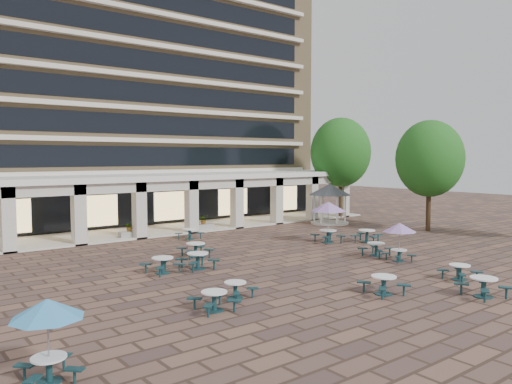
% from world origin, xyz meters
% --- Properties ---
extents(ground, '(120.00, 120.00, 0.00)m').
position_xyz_m(ground, '(0.00, 0.00, 0.00)').
color(ground, brown).
rests_on(ground, ground).
extents(apartment_building, '(40.00, 15.50, 25.20)m').
position_xyz_m(apartment_building, '(0.00, 25.47, 12.60)').
color(apartment_building, '#A1855B').
rests_on(apartment_building, ground).
extents(retail_arcade, '(42.00, 6.60, 4.40)m').
position_xyz_m(retail_arcade, '(0.00, 14.80, 3.00)').
color(retail_arcade, white).
rests_on(retail_arcade, ground).
extents(picnic_table_0, '(1.75, 1.75, 0.74)m').
position_xyz_m(picnic_table_0, '(-7.08, -4.75, 0.44)').
color(picnic_table_0, '#133539').
rests_on(picnic_table_0, ground).
extents(picnic_table_1, '(1.74, 1.74, 0.68)m').
position_xyz_m(picnic_table_1, '(-5.48, -3.86, 0.40)').
color(picnic_table_1, '#133539').
rests_on(picnic_table_1, ground).
extents(picnic_table_2, '(2.11, 2.11, 0.81)m').
position_xyz_m(picnic_table_2, '(2.63, -9.99, 0.49)').
color(picnic_table_2, '#133539').
rests_on(picnic_table_2, ground).
extents(picnic_table_3, '(1.75, 1.75, 0.72)m').
position_xyz_m(picnic_table_3, '(4.54, -7.84, 0.43)').
color(picnic_table_3, '#133539').
rests_on(picnic_table_3, ground).
extents(picnic_table_4, '(1.86, 1.86, 2.15)m').
position_xyz_m(picnic_table_4, '(-13.64, -7.11, 1.83)').
color(picnic_table_4, '#133539').
rests_on(picnic_table_4, ground).
extents(picnic_table_5, '(1.97, 1.97, 0.78)m').
position_xyz_m(picnic_table_5, '(-0.27, -7.22, 0.47)').
color(picnic_table_5, '#133539').
rests_on(picnic_table_5, ground).
extents(picnic_table_6, '(1.83, 1.83, 2.11)m').
position_xyz_m(picnic_table_6, '(5.82, -3.55, 1.79)').
color(picnic_table_6, '#133539').
rests_on(picnic_table_6, ground).
extents(picnic_table_7, '(2.29, 2.29, 0.84)m').
position_xyz_m(picnic_table_7, '(9.31, 1.56, 0.50)').
color(picnic_table_7, '#133539').
rests_on(picnic_table_7, ground).
extents(picnic_table_8, '(1.92, 1.92, 0.83)m').
position_xyz_m(picnic_table_8, '(-3.90, 1.66, 0.50)').
color(picnic_table_8, '#133539').
rests_on(picnic_table_8, ground).
extents(picnic_table_9, '(1.98, 1.98, 0.80)m').
position_xyz_m(picnic_table_9, '(-5.78, 1.88, 0.48)').
color(picnic_table_9, '#133539').
rests_on(picnic_table_9, ground).
extents(picnic_table_10, '(1.85, 1.85, 0.76)m').
position_xyz_m(picnic_table_10, '(6.06, -1.80, 0.46)').
color(picnic_table_10, '#133539').
rests_on(picnic_table_10, ground).
extents(picnic_table_11, '(2.37, 2.37, 2.73)m').
position_xyz_m(picnic_table_11, '(7.14, 3.08, 2.32)').
color(picnic_table_11, '#133539').
rests_on(picnic_table_11, ground).
extents(picnic_table_12, '(2.02, 2.02, 0.82)m').
position_xyz_m(picnic_table_12, '(-2.39, 4.36, 0.49)').
color(picnic_table_12, '#133539').
rests_on(picnic_table_12, ground).
extents(picnic_table_13, '(1.91, 1.91, 0.73)m').
position_xyz_m(picnic_table_13, '(0.53, 10.00, 0.44)').
color(picnic_table_13, '#133539').
rests_on(picnic_table_13, ground).
extents(gazebo, '(3.65, 3.65, 3.40)m').
position_xyz_m(gazebo, '(14.20, 9.65, 2.56)').
color(gazebo, beige).
rests_on(gazebo, ground).
extents(tree_east_a, '(5.15, 5.15, 8.58)m').
position_xyz_m(tree_east_a, '(17.14, 2.00, 5.61)').
color(tree_east_a, '#3D2C18').
rests_on(tree_east_a, ground).
extents(tree_east_c, '(5.67, 5.67, 9.45)m').
position_xyz_m(tree_east_c, '(18.23, 12.16, 6.18)').
color(tree_east_c, '#3D2C18').
rests_on(tree_east_c, ground).
extents(planter_left, '(1.50, 0.61, 1.22)m').
position_xyz_m(planter_left, '(-2.64, 12.90, 0.47)').
color(planter_left, gray).
rests_on(planter_left, ground).
extents(planter_right, '(1.50, 0.76, 1.25)m').
position_xyz_m(planter_right, '(3.49, 12.90, 0.50)').
color(planter_right, gray).
rests_on(planter_right, ground).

